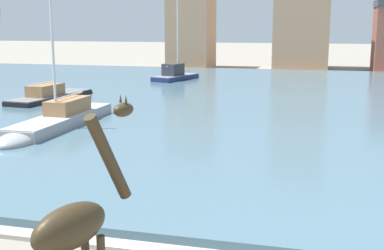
{
  "coord_description": "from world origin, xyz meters",
  "views": [
    {
      "loc": [
        4.08,
        -2.01,
        5.19
      ],
      "look_at": [
        0.19,
        12.73,
        2.2
      ],
      "focal_mm": 47.78,
      "sensor_mm": 36.0,
      "label": 1
    }
  ],
  "objects_px": {
    "giraffe_statue": "(76,229)",
    "sailboat_navy": "(178,77)",
    "sailboat_black": "(56,97)",
    "sailboat_grey": "(56,124)"
  },
  "relations": [
    {
      "from": "giraffe_statue",
      "to": "sailboat_navy",
      "type": "bearing_deg",
      "value": 104.05
    },
    {
      "from": "sailboat_black",
      "to": "sailboat_grey",
      "type": "xyz_separation_m",
      "value": [
        5.1,
        -8.95,
        0.08
      ]
    },
    {
      "from": "giraffe_statue",
      "to": "sailboat_navy",
      "type": "xyz_separation_m",
      "value": [
        -9.38,
        37.5,
        -1.46
      ]
    },
    {
      "from": "giraffe_statue",
      "to": "sailboat_black",
      "type": "relative_size",
      "value": 0.49
    },
    {
      "from": "giraffe_statue",
      "to": "sailboat_navy",
      "type": "relative_size",
      "value": 0.48
    },
    {
      "from": "giraffe_statue",
      "to": "sailboat_black",
      "type": "height_order",
      "value": "sailboat_black"
    },
    {
      "from": "giraffe_statue",
      "to": "sailboat_black",
      "type": "bearing_deg",
      "value": 120.31
    },
    {
      "from": "sailboat_black",
      "to": "sailboat_navy",
      "type": "height_order",
      "value": "sailboat_navy"
    },
    {
      "from": "sailboat_black",
      "to": "sailboat_navy",
      "type": "distance_m",
      "value": 14.49
    },
    {
      "from": "sailboat_navy",
      "to": "sailboat_black",
      "type": "bearing_deg",
      "value": -108.0
    }
  ]
}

